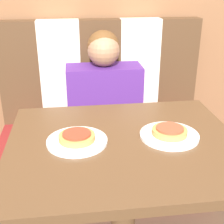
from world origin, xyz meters
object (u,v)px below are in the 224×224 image
at_px(plate_left, 77,141).
at_px(pizza_left, 77,137).
at_px(person, 104,88).
at_px(plate_right, 169,135).
at_px(pizza_right, 170,131).

height_order(plate_left, pizza_left, pizza_left).
xyz_separation_m(person, pizza_left, (-0.17, -0.70, 0.06)).
height_order(plate_right, pizza_left, pizza_left).
height_order(pizza_left, pizza_right, same).
bearing_deg(person, plate_right, -76.19).
bearing_deg(pizza_right, person, 103.81).
height_order(plate_left, pizza_right, pizza_right).
height_order(person, plate_right, person).
distance_m(plate_left, pizza_right, 0.35).
relative_size(person, plate_left, 2.75).
relative_size(plate_right, pizza_right, 1.68).
bearing_deg(person, pizza_left, -103.81).
distance_m(plate_left, pizza_left, 0.02).
bearing_deg(person, pizza_right, -76.19).
xyz_separation_m(plate_left, plate_right, (0.35, 0.00, 0.00)).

